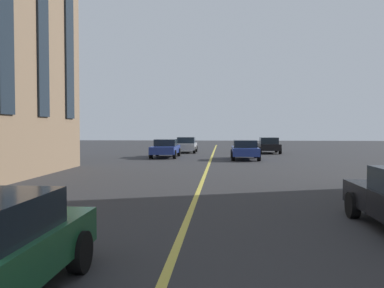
# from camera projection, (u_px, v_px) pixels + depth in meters

# --- Properties ---
(lane_centre_line) EXTENTS (80.00, 0.16, 0.01)m
(lane_centre_line) POSITION_uv_depth(u_px,v_px,m) (200.00, 188.00, 15.42)
(lane_centre_line) COLOR #D8C64C
(lane_centre_line) RESTS_ON ground_plane
(car_black_near) EXTENTS (3.90, 1.89, 1.40)m
(car_black_near) POSITION_uv_depth(u_px,v_px,m) (269.00, 145.00, 36.83)
(car_black_near) COLOR black
(car_black_near) RESTS_ON ground_plane
(car_blue_parked_a) EXTENTS (4.40, 1.95, 1.37)m
(car_blue_parked_a) POSITION_uv_depth(u_px,v_px,m) (166.00, 148.00, 31.59)
(car_blue_parked_a) COLOR navy
(car_blue_parked_a) RESTS_ON ground_plane
(car_blue_oncoming) EXTENTS (4.40, 1.95, 1.37)m
(car_blue_oncoming) POSITION_uv_depth(u_px,v_px,m) (245.00, 150.00, 29.42)
(car_blue_oncoming) COLOR navy
(car_blue_oncoming) RESTS_ON ground_plane
(car_silver_parked_b) EXTENTS (3.90, 1.89, 1.40)m
(car_silver_parked_b) POSITION_uv_depth(u_px,v_px,m) (186.00, 145.00, 37.81)
(car_silver_parked_b) COLOR #B7BABF
(car_silver_parked_b) RESTS_ON ground_plane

